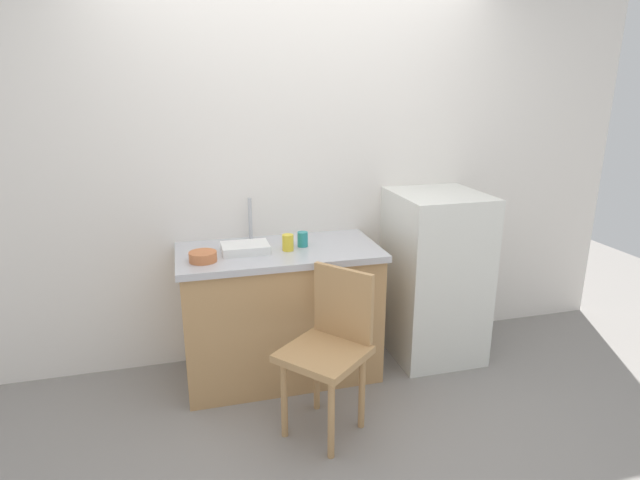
{
  "coord_description": "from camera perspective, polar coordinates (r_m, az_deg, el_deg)",
  "views": [
    {
      "loc": [
        -0.75,
        -2.35,
        1.83
      ],
      "look_at": [
        0.05,
        0.6,
        0.9
      ],
      "focal_mm": 29.24,
      "sensor_mm": 36.0,
      "label": 1
    }
  ],
  "objects": [
    {
      "name": "ground_plane",
      "position": [
        3.07,
        2.21,
        -19.66
      ],
      "size": [
        8.0,
        8.0,
        0.0
      ],
      "primitive_type": "plane",
      "color": "gray"
    },
    {
      "name": "back_wall",
      "position": [
        3.48,
        -2.46,
        7.67
      ],
      "size": [
        4.8,
        0.1,
        2.55
      ],
      "primitive_type": "cube",
      "color": "white",
      "rests_on": "ground_plane"
    },
    {
      "name": "cabinet_base",
      "position": [
        3.37,
        -4.38,
        -8.18
      ],
      "size": [
        1.19,
        0.6,
        0.81
      ],
      "primitive_type": "cube",
      "color": "tan",
      "rests_on": "ground_plane"
    },
    {
      "name": "countertop",
      "position": [
        3.21,
        -4.54,
        -1.28
      ],
      "size": [
        1.23,
        0.64,
        0.04
      ],
      "primitive_type": "cube",
      "color": "#B7B7BC",
      "rests_on": "cabinet_base"
    },
    {
      "name": "faucet",
      "position": [
        3.39,
        -7.65,
        2.33
      ],
      "size": [
        0.02,
        0.02,
        0.27
      ],
      "primitive_type": "cylinder",
      "color": "#B7B7BC",
      "rests_on": "countertop"
    },
    {
      "name": "refrigerator",
      "position": [
        3.63,
        12.41,
        -3.82
      ],
      "size": [
        0.57,
        0.61,
        1.14
      ],
      "primitive_type": "cube",
      "color": "silver",
      "rests_on": "ground_plane"
    },
    {
      "name": "chair",
      "position": [
        2.81,
        1.11,
        -11.35
      ],
      "size": [
        0.56,
        0.56,
        0.89
      ],
      "rotation": [
        0.0,
        0.0,
        -0.87
      ],
      "color": "tan",
      "rests_on": "ground_plane"
    },
    {
      "name": "dish_tray",
      "position": [
        3.16,
        -8.19,
        -0.87
      ],
      "size": [
        0.28,
        0.2,
        0.05
      ],
      "primitive_type": "cube",
      "color": "white",
      "rests_on": "countertop"
    },
    {
      "name": "terracotta_bowl",
      "position": [
        3.03,
        -12.69,
        -1.78
      ],
      "size": [
        0.16,
        0.16,
        0.06
      ],
      "primitive_type": "cylinder",
      "color": "#C67042",
      "rests_on": "countertop"
    },
    {
      "name": "cup_yellow",
      "position": [
        3.15,
        -3.54,
        -0.28
      ],
      "size": [
        0.07,
        0.07,
        0.1
      ],
      "primitive_type": "cylinder",
      "color": "yellow",
      "rests_on": "countertop"
    },
    {
      "name": "cup_teal",
      "position": [
        3.23,
        -1.91,
        0.09
      ],
      "size": [
        0.07,
        0.07,
        0.09
      ],
      "primitive_type": "cylinder",
      "color": "teal",
      "rests_on": "countertop"
    }
  ]
}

